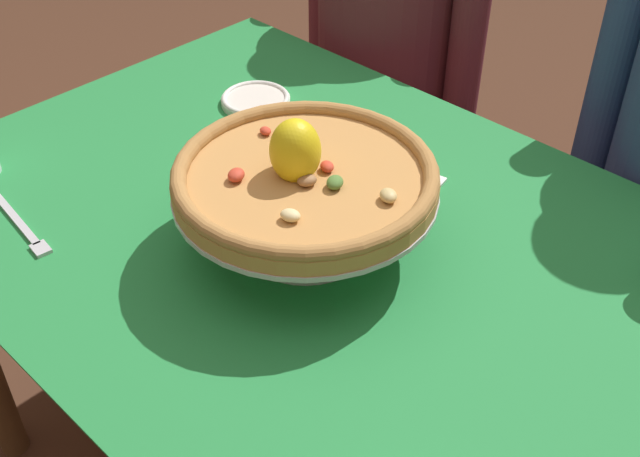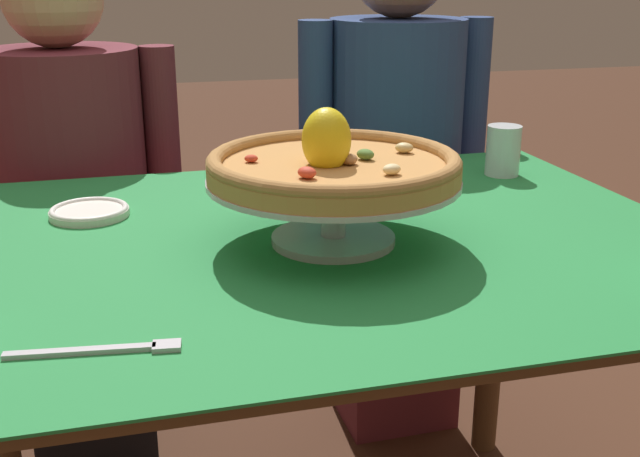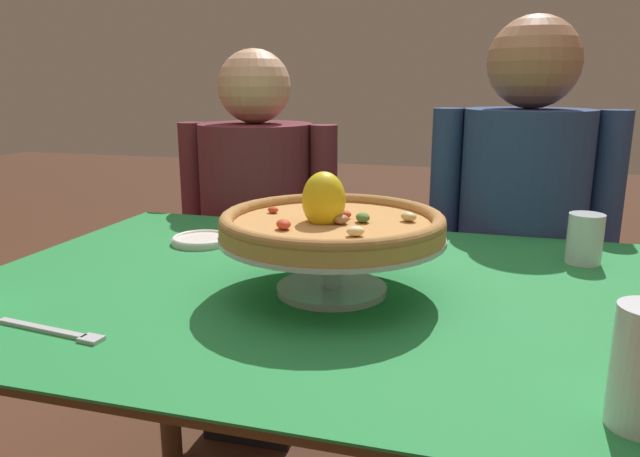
{
  "view_description": "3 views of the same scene",
  "coord_description": "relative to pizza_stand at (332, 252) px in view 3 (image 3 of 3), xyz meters",
  "views": [
    {
      "loc": [
        0.7,
        -0.68,
        1.51
      ],
      "look_at": [
        0.09,
        -0.06,
        0.81
      ],
      "focal_mm": 44.1,
      "sensor_mm": 36.0,
      "label": 1
    },
    {
      "loc": [
        -0.27,
        -1.12,
        1.15
      ],
      "look_at": [
        0.02,
        -0.04,
        0.77
      ],
      "focal_mm": 43.32,
      "sensor_mm": 36.0,
      "label": 2
    },
    {
      "loc": [
        0.29,
        -0.99,
        1.1
      ],
      "look_at": [
        0.01,
        0.02,
        0.84
      ],
      "focal_mm": 33.38,
      "sensor_mm": 36.0,
      "label": 3
    }
  ],
  "objects": [
    {
      "name": "side_plate",
      "position": [
        -0.37,
        0.23,
        -0.06
      ],
      "size": [
        0.13,
        0.13,
        0.02
      ],
      "color": "silver",
      "rests_on": "dining_table"
    },
    {
      "name": "sugar_packet",
      "position": [
        0.03,
        0.26,
        -0.07
      ],
      "size": [
        0.06,
        0.04,
        0.0
      ],
      "primitive_type": "cube",
      "rotation": [
        0.0,
        0.0,
        0.18
      ],
      "color": "white",
      "rests_on": "dining_table"
    },
    {
      "name": "diner_right",
      "position": [
        0.34,
        0.66,
        -0.2
      ],
      "size": [
        0.48,
        0.33,
        1.26
      ],
      "color": "maroon",
      "rests_on": "ground"
    },
    {
      "name": "diner_left",
      "position": [
        -0.43,
        0.71,
        -0.23
      ],
      "size": [
        0.5,
        0.35,
        1.19
      ],
      "color": "black",
      "rests_on": "ground"
    },
    {
      "name": "dinner_fork",
      "position": [
        -0.34,
        -0.28,
        -0.07
      ],
      "size": [
        0.19,
        0.04,
        0.01
      ],
      "color": "#B7B7C1",
      "rests_on": "dining_table"
    },
    {
      "name": "dining_table",
      "position": [
        -0.04,
        0.03,
        -0.18
      ],
      "size": [
        1.27,
        0.93,
        0.74
      ],
      "color": "brown",
      "rests_on": "ground"
    },
    {
      "name": "pizza_stand",
      "position": [
        0.0,
        0.0,
        0.0
      ],
      "size": [
        0.39,
        0.39,
        0.1
      ],
      "color": "#B7B7C1",
      "rests_on": "dining_table"
    },
    {
      "name": "water_glass_back_right",
      "position": [
        0.45,
        0.31,
        -0.03
      ],
      "size": [
        0.07,
        0.07,
        0.1
      ],
      "color": "silver",
      "rests_on": "dining_table"
    },
    {
      "name": "pizza",
      "position": [
        -0.0,
        -0.0,
        0.05
      ],
      "size": [
        0.38,
        0.38,
        0.11
      ],
      "color": "#BC8447",
      "rests_on": "pizza_stand"
    }
  ]
}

